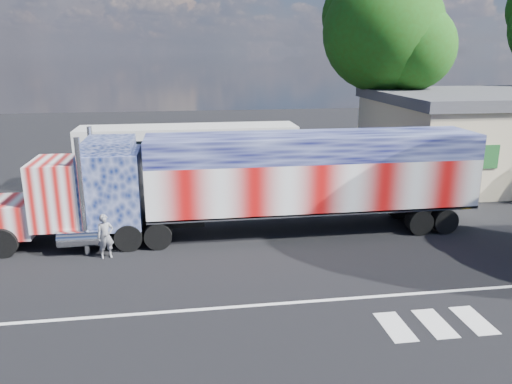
{
  "coord_description": "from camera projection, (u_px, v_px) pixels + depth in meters",
  "views": [
    {
      "loc": [
        -2.94,
        -16.58,
        7.48
      ],
      "look_at": [
        0.0,
        3.0,
        1.9
      ],
      "focal_mm": 35.0,
      "sensor_mm": 36.0,
      "label": 1
    }
  ],
  "objects": [
    {
      "name": "ground",
      "position": [
        268.0,
        264.0,
        18.23
      ],
      "size": [
        100.0,
        100.0,
        0.0
      ],
      "primitive_type": "plane",
      "color": "black"
    },
    {
      "name": "lane_markings",
      "position": [
        346.0,
        311.0,
        14.88
      ],
      "size": [
        30.0,
        2.67,
        0.01
      ],
      "color": "silver",
      "rests_on": "ground"
    },
    {
      "name": "semi_truck",
      "position": [
        251.0,
        181.0,
        20.68
      ],
      "size": [
        21.21,
        3.35,
        4.52
      ],
      "color": "black",
      "rests_on": "ground"
    },
    {
      "name": "coach_bus",
      "position": [
        189.0,
        156.0,
        28.06
      ],
      "size": [
        12.06,
        2.81,
        3.51
      ],
      "color": "silver",
      "rests_on": "ground"
    },
    {
      "name": "woman",
      "position": [
        105.0,
        236.0,
        18.58
      ],
      "size": [
        0.71,
        0.57,
        1.7
      ],
      "primitive_type": "imported",
      "rotation": [
        0.0,
        0.0,
        0.31
      ],
      "color": "slate",
      "rests_on": "ground"
    },
    {
      "name": "tree_ne_a",
      "position": [
        385.0,
        32.0,
        31.61
      ],
      "size": [
        8.01,
        7.63,
        12.54
      ],
      "color": "black",
      "rests_on": "ground"
    }
  ]
}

